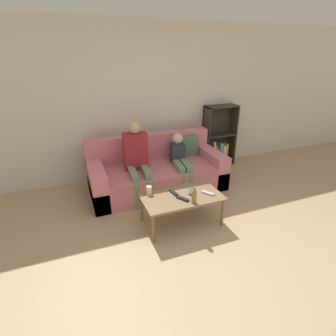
{
  "coord_description": "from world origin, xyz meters",
  "views": [
    {
      "loc": [
        -1.35,
        -1.81,
        2.09
      ],
      "look_at": [
        -0.1,
        1.37,
        0.59
      ],
      "focal_mm": 28.0,
      "sensor_mm": 36.0,
      "label": 1
    }
  ],
  "objects_px": {
    "person_adult": "(137,155)",
    "tv_remote_3": "(173,192)",
    "bottle": "(194,196)",
    "person_child": "(180,159)",
    "tv_remote_0": "(183,199)",
    "tv_remote_1": "(208,193)",
    "tv_remote_2": "(191,192)",
    "bookshelf": "(217,142)",
    "couch": "(157,172)",
    "coffee_table": "(182,199)",
    "cup_near": "(149,190)"
  },
  "relations": [
    {
      "from": "tv_remote_3",
      "to": "bottle",
      "type": "distance_m",
      "value": 0.35
    },
    {
      "from": "tv_remote_1",
      "to": "cup_near",
      "type": "bearing_deg",
      "value": 122.41
    },
    {
      "from": "tv_remote_0",
      "to": "cup_near",
      "type": "bearing_deg",
      "value": 110.09
    },
    {
      "from": "tv_remote_2",
      "to": "bookshelf",
      "type": "bearing_deg",
      "value": 78.96
    },
    {
      "from": "cup_near",
      "to": "person_adult",
      "type": "bearing_deg",
      "value": 85.93
    },
    {
      "from": "tv_remote_1",
      "to": "person_adult",
      "type": "bearing_deg",
      "value": 85.43
    },
    {
      "from": "couch",
      "to": "bookshelf",
      "type": "relative_size",
      "value": 1.82
    },
    {
      "from": "couch",
      "to": "coffee_table",
      "type": "bearing_deg",
      "value": -91.82
    },
    {
      "from": "tv_remote_1",
      "to": "bottle",
      "type": "xyz_separation_m",
      "value": [
        -0.27,
        -0.13,
        0.08
      ]
    },
    {
      "from": "person_child",
      "to": "couch",
      "type": "bearing_deg",
      "value": 162.32
    },
    {
      "from": "person_child",
      "to": "bottle",
      "type": "distance_m",
      "value": 1.17
    },
    {
      "from": "person_adult",
      "to": "tv_remote_3",
      "type": "bearing_deg",
      "value": -69.81
    },
    {
      "from": "bookshelf",
      "to": "tv_remote_2",
      "type": "bearing_deg",
      "value": -130.41
    },
    {
      "from": "person_child",
      "to": "tv_remote_0",
      "type": "height_order",
      "value": "person_child"
    },
    {
      "from": "bookshelf",
      "to": "coffee_table",
      "type": "height_order",
      "value": "bookshelf"
    },
    {
      "from": "couch",
      "to": "tv_remote_0",
      "type": "height_order",
      "value": "couch"
    },
    {
      "from": "tv_remote_2",
      "to": "tv_remote_3",
      "type": "height_order",
      "value": "same"
    },
    {
      "from": "tv_remote_0",
      "to": "person_adult",
      "type": "bearing_deg",
      "value": 75.15
    },
    {
      "from": "coffee_table",
      "to": "tv_remote_0",
      "type": "bearing_deg",
      "value": -106.34
    },
    {
      "from": "coffee_table",
      "to": "tv_remote_2",
      "type": "xyz_separation_m",
      "value": [
        0.15,
        0.04,
        0.05
      ]
    },
    {
      "from": "coffee_table",
      "to": "tv_remote_3",
      "type": "bearing_deg",
      "value": 124.87
    },
    {
      "from": "bookshelf",
      "to": "tv_remote_3",
      "type": "bearing_deg",
      "value": -135.9
    },
    {
      "from": "tv_remote_1",
      "to": "tv_remote_3",
      "type": "relative_size",
      "value": 0.95
    },
    {
      "from": "tv_remote_1",
      "to": "coffee_table",
      "type": "bearing_deg",
      "value": 131.2
    },
    {
      "from": "person_child",
      "to": "cup_near",
      "type": "relative_size",
      "value": 8.31
    },
    {
      "from": "cup_near",
      "to": "coffee_table",
      "type": "bearing_deg",
      "value": -28.37
    },
    {
      "from": "coffee_table",
      "to": "tv_remote_3",
      "type": "relative_size",
      "value": 5.86
    },
    {
      "from": "tv_remote_2",
      "to": "bottle",
      "type": "height_order",
      "value": "bottle"
    },
    {
      "from": "bookshelf",
      "to": "tv_remote_0",
      "type": "height_order",
      "value": "bookshelf"
    },
    {
      "from": "person_child",
      "to": "tv_remote_1",
      "type": "relative_size",
      "value": 5.48
    },
    {
      "from": "tv_remote_1",
      "to": "tv_remote_2",
      "type": "relative_size",
      "value": 0.96
    },
    {
      "from": "bottle",
      "to": "person_adult",
      "type": "bearing_deg",
      "value": 108.06
    },
    {
      "from": "person_child",
      "to": "tv_remote_0",
      "type": "xyz_separation_m",
      "value": [
        -0.41,
        -1.01,
        -0.09
      ]
    },
    {
      "from": "coffee_table",
      "to": "tv_remote_1",
      "type": "relative_size",
      "value": 6.2
    },
    {
      "from": "bookshelf",
      "to": "person_child",
      "type": "bearing_deg",
      "value": -147.7
    },
    {
      "from": "cup_near",
      "to": "tv_remote_1",
      "type": "height_order",
      "value": "cup_near"
    },
    {
      "from": "bookshelf",
      "to": "person_child",
      "type": "height_order",
      "value": "bookshelf"
    },
    {
      "from": "couch",
      "to": "bottle",
      "type": "relative_size",
      "value": 10.05
    },
    {
      "from": "tv_remote_1",
      "to": "person_child",
      "type": "bearing_deg",
      "value": 51.08
    },
    {
      "from": "person_child",
      "to": "tv_remote_1",
      "type": "distance_m",
      "value": 1.0
    },
    {
      "from": "bookshelf",
      "to": "coffee_table",
      "type": "bearing_deg",
      "value": -132.72
    },
    {
      "from": "tv_remote_1",
      "to": "tv_remote_3",
      "type": "distance_m",
      "value": 0.45
    },
    {
      "from": "person_adult",
      "to": "tv_remote_0",
      "type": "height_order",
      "value": "person_adult"
    },
    {
      "from": "bookshelf",
      "to": "person_child",
      "type": "distance_m",
      "value": 1.33
    },
    {
      "from": "tv_remote_2",
      "to": "coffee_table",
      "type": "bearing_deg",
      "value": -135.73
    },
    {
      "from": "couch",
      "to": "person_child",
      "type": "height_order",
      "value": "person_child"
    },
    {
      "from": "couch",
      "to": "coffee_table",
      "type": "relative_size",
      "value": 2.1
    },
    {
      "from": "couch",
      "to": "bookshelf",
      "type": "distance_m",
      "value": 1.58
    },
    {
      "from": "tv_remote_1",
      "to": "couch",
      "type": "bearing_deg",
      "value": 68.42
    },
    {
      "from": "person_adult",
      "to": "tv_remote_1",
      "type": "relative_size",
      "value": 7.09
    }
  ]
}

